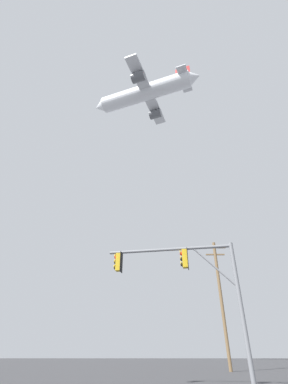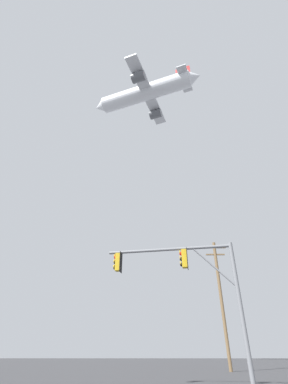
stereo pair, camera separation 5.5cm
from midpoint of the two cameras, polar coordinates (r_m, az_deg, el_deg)
name	(u,v)px [view 1 (the left image)]	position (r m, az deg, el deg)	size (l,w,h in m)	color
signal_pole_near	(188,275)	(14.04, 9.12, -16.68)	(6.27, 1.30, 6.06)	slate
utility_pole	(221,296)	(27.22, 15.68, -20.25)	(2.20, 0.28, 10.74)	brown
airplane	(145,93)	(64.68, 0.20, 19.96)	(24.33, 18.79, 6.80)	white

